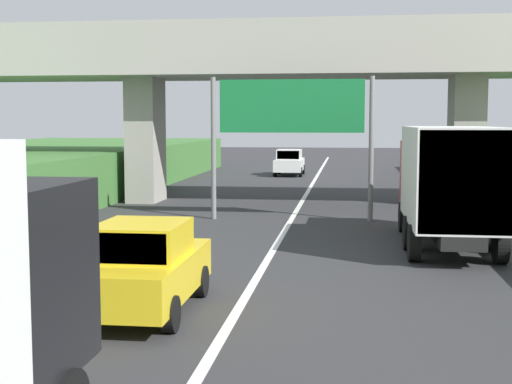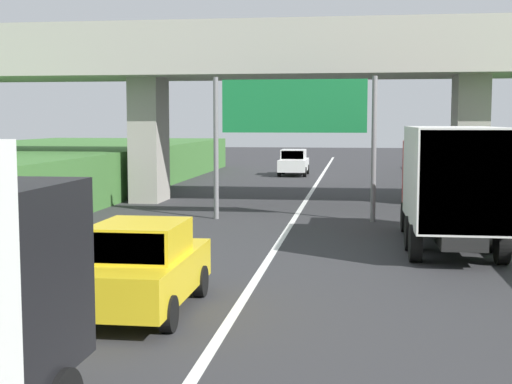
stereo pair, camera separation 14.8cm
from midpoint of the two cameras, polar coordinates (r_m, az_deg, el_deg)
The scene contains 7 objects.
lane_centre_stripe at distance 24.84m, azimuth 2.86°, elevation -2.68°, with size 0.20×94.11×0.01m, color white.
overpass_bridge at distance 31.40m, azimuth 4.02°, elevation 9.62°, with size 40.00×4.80×7.68m.
overhead_highway_sign at distance 25.99m, azimuth 3.18°, elevation 6.09°, with size 5.88×0.18×5.18m.
truck_red at distance 21.11m, azimuth 15.18°, elevation 0.93°, with size 2.44×7.30×3.44m.
car_yellow at distance 13.79m, azimuth -8.66°, elevation -5.89°, with size 1.86×4.10×1.72m.
car_white at distance 47.69m, azimuth 3.09°, elevation 2.35°, with size 1.86×4.10×1.72m.
construction_barrel_4 at distance 22.92m, azimuth -14.24°, elevation -2.40°, with size 0.57×0.57×0.90m.
Camera 2 is at (2.23, 2.58, 3.60)m, focal length 50.58 mm.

